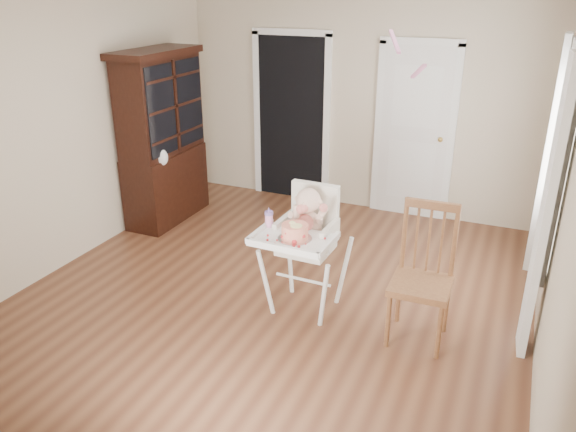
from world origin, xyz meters
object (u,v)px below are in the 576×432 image
at_px(sippy_cup, 269,218).
at_px(china_cabinet, 163,138).
at_px(dining_chair, 422,280).
at_px(high_chair, 306,236).
at_px(cake, 295,232).

height_order(sippy_cup, china_cabinet, china_cabinet).
xyz_separation_m(sippy_cup, dining_chair, (1.30, 0.09, -0.34)).
xyz_separation_m(high_chair, cake, (0.01, -0.27, 0.15)).
distance_m(high_chair, china_cabinet, 2.67).
bearing_deg(cake, dining_chair, 13.24).
bearing_deg(sippy_cup, cake, -26.05).
bearing_deg(dining_chair, cake, -167.83).
distance_m(high_chair, cake, 0.31).
height_order(high_chair, china_cabinet, china_cabinet).
bearing_deg(cake, high_chair, 92.22).
height_order(cake, china_cabinet, china_cabinet).
bearing_deg(sippy_cup, dining_chair, 3.93).
distance_m(cake, dining_chair, 1.08).
distance_m(sippy_cup, china_cabinet, 2.48).
bearing_deg(china_cabinet, sippy_cup, -34.48).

